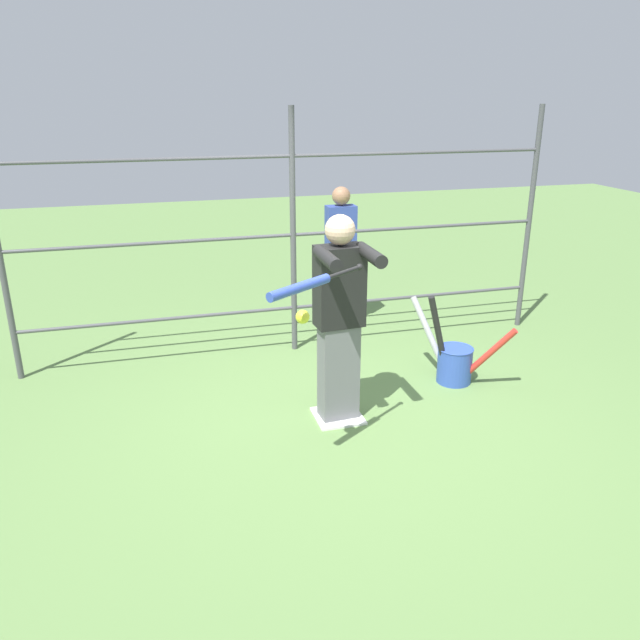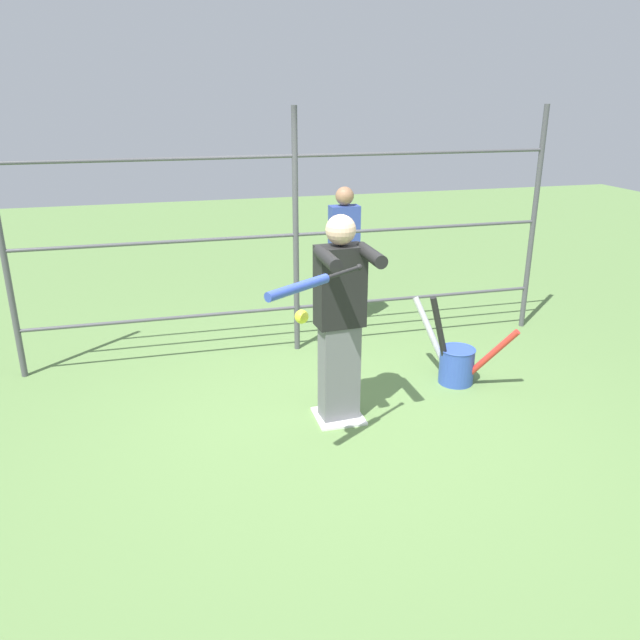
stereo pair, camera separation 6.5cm
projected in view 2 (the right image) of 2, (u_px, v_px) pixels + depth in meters
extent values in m
plane|color=#608447|center=(339.00, 417.00, 5.39)|extent=(24.00, 24.00, 0.00)
cube|color=white|center=(339.00, 416.00, 5.38)|extent=(0.40, 0.40, 0.02)
cylinder|color=#4C4C51|center=(533.00, 221.00, 7.07)|extent=(0.06, 0.06, 2.53)
cylinder|color=#4C4C51|center=(296.00, 235.00, 6.41)|extent=(0.06, 0.06, 2.53)
cylinder|color=#4C4C51|center=(3.00, 251.00, 5.74)|extent=(0.06, 0.06, 2.53)
cylinder|color=#4C4C51|center=(297.00, 307.00, 6.68)|extent=(5.53, 0.04, 0.04)
cylinder|color=#4C4C51|center=(296.00, 235.00, 6.41)|extent=(5.53, 0.04, 0.04)
cylinder|color=#4C4C51|center=(295.00, 156.00, 6.13)|extent=(5.53, 0.04, 0.04)
cube|color=slate|center=(339.00, 372.00, 5.24)|extent=(0.33, 0.22, 0.85)
cube|color=black|center=(340.00, 286.00, 4.98)|extent=(0.40, 0.25, 0.66)
sphere|color=beige|center=(341.00, 230.00, 4.82)|extent=(0.24, 0.24, 0.24)
cylinder|color=black|center=(371.00, 255.00, 4.72)|extent=(0.10, 0.47, 0.10)
cylinder|color=black|center=(328.00, 259.00, 4.61)|extent=(0.10, 0.47, 0.10)
sphere|color=black|center=(359.00, 267.00, 4.46)|extent=(0.05, 0.05, 0.05)
cylinder|color=black|center=(343.00, 273.00, 4.33)|extent=(0.32, 0.23, 0.03)
cylinder|color=#334CB2|center=(298.00, 287.00, 4.01)|extent=(0.49, 0.36, 0.07)
sphere|color=yellow|center=(302.00, 317.00, 4.23)|extent=(0.10, 0.10, 0.10)
cylinder|color=#3351B2|center=(456.00, 366.00, 5.98)|extent=(0.33, 0.33, 0.35)
torus|color=#3351B2|center=(458.00, 349.00, 5.92)|extent=(0.34, 0.34, 0.01)
cylinder|color=#B2B2B7|center=(432.00, 337.00, 6.08)|extent=(0.32, 0.44, 0.75)
cylinder|color=black|center=(441.00, 340.00, 5.83)|extent=(0.29, 0.07, 0.87)
cylinder|color=red|center=(489.00, 356.00, 5.79)|extent=(0.41, 0.39, 0.62)
cube|color=#3F3F47|center=(343.00, 291.00, 7.46)|extent=(0.27, 0.17, 0.82)
cube|color=#334799|center=(344.00, 232.00, 7.21)|extent=(0.34, 0.19, 0.61)
sphere|color=#9E7051|center=(345.00, 196.00, 7.07)|extent=(0.21, 0.21, 0.21)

